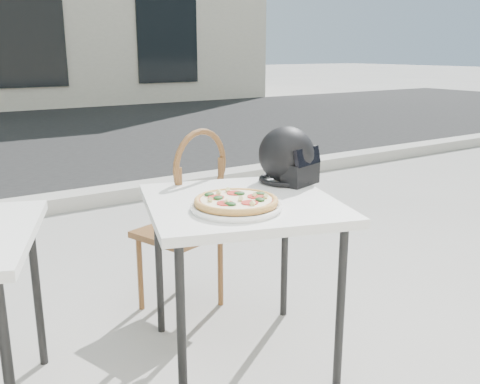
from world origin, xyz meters
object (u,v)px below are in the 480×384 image
helmet (288,158)px  cafe_chair_main (189,212)px  plate (236,207)px  cafe_table_main (241,215)px  pizza (236,201)px

helmet → cafe_chair_main: helmet is taller
plate → cafe_chair_main: 0.63m
helmet → cafe_chair_main: (-0.32, 0.35, -0.29)m
cafe_table_main → plate: plate is taller
pizza → cafe_chair_main: bearing=79.7°
plate → pizza: bearing=49.7°
plate → pizza: pizza is taller
plate → cafe_chair_main: (0.11, 0.59, -0.19)m
pizza → helmet: bearing=28.7°
pizza → helmet: helmet is taller
pizza → cafe_chair_main: 0.64m
plate → cafe_chair_main: size_ratio=0.42×
cafe_chair_main → cafe_table_main: bearing=69.8°
cafe_table_main → pizza: pizza is taller
cafe_table_main → pizza: bearing=-131.7°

